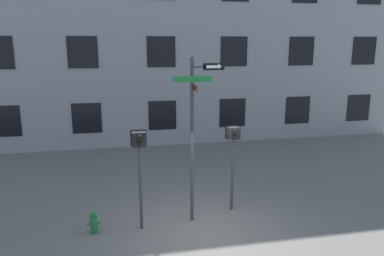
{
  "coord_description": "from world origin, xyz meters",
  "views": [
    {
      "loc": [
        -2.07,
        -8.6,
        4.82
      ],
      "look_at": [
        -0.17,
        0.74,
        2.62
      ],
      "focal_mm": 35.0,
      "sensor_mm": 36.0,
      "label": 1
    }
  ],
  "objects": [
    {
      "name": "pedestrian_signal_right",
      "position": [
        1.1,
        1.15,
        1.98
      ],
      "size": [
        0.4,
        0.4,
        2.52
      ],
      "color": "#2D2D33",
      "rests_on": "ground_plane"
    },
    {
      "name": "ground_plane",
      "position": [
        0.0,
        0.0,
        0.0
      ],
      "size": [
        60.0,
        60.0,
        0.0
      ],
      "primitive_type": "plane",
      "color": "#595651"
    },
    {
      "name": "fire_hydrant",
      "position": [
        -2.79,
        0.53,
        0.29
      ],
      "size": [
        0.34,
        0.18,
        0.6
      ],
      "color": "#196028",
      "rests_on": "ground_plane"
    },
    {
      "name": "street_sign_pole",
      "position": [
        -0.1,
        0.73,
        2.65
      ],
      "size": [
        1.35,
        0.78,
        4.45
      ],
      "color": "#2D2D33",
      "rests_on": "ground_plane"
    },
    {
      "name": "pedestrian_signal_left",
      "position": [
        -1.57,
        0.53,
        2.1
      ],
      "size": [
        0.41,
        0.4,
        2.65
      ],
      "color": "#2D2D33",
      "rests_on": "ground_plane"
    }
  ]
}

